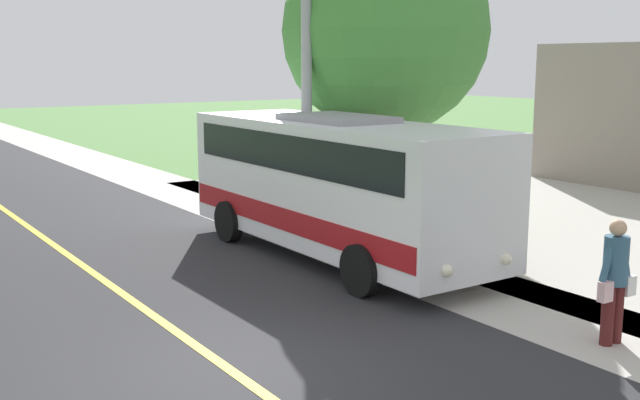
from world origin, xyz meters
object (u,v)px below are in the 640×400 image
Objects in this scene: pedestrian_with_bags at (615,278)px; street_light_pole at (301,57)px; shuttle_bus_front at (337,180)px; tree_curbside at (385,31)px.

street_light_pole is at bearing -89.93° from pedestrian_with_bags.
shuttle_bus_front is 4.43× the size of pedestrian_with_bags.
tree_curbside is (-2.90, -2.14, 3.02)m from shuttle_bus_front.
shuttle_bus_front is at bearing -86.51° from pedestrian_with_bags.
street_light_pole reaches higher than shuttle_bus_front.
shuttle_bus_front reaches higher than pedestrian_with_bags.
pedestrian_with_bags is 8.56m from street_light_pole.
shuttle_bus_front is 3.07m from street_light_pole.
street_light_pole is (-0.36, -1.86, 2.42)m from shuttle_bus_front.
street_light_pole is 2.62m from tree_curbside.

